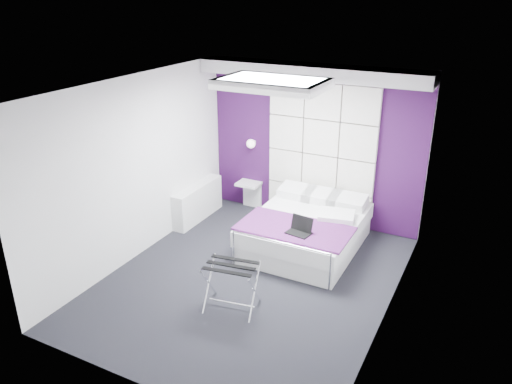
% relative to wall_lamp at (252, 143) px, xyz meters
% --- Properties ---
extents(floor, '(4.40, 4.40, 0.00)m').
position_rel_wall_lamp_xyz_m(floor, '(1.05, -2.06, -1.22)').
color(floor, black).
rests_on(floor, ground).
extents(ceiling, '(4.40, 4.40, 0.00)m').
position_rel_wall_lamp_xyz_m(ceiling, '(1.05, -2.06, 1.38)').
color(ceiling, white).
rests_on(ceiling, wall_back).
extents(wall_back, '(3.60, 0.00, 3.60)m').
position_rel_wall_lamp_xyz_m(wall_back, '(1.05, 0.14, 0.08)').
color(wall_back, silver).
rests_on(wall_back, floor).
extents(wall_left, '(0.00, 4.40, 4.40)m').
position_rel_wall_lamp_xyz_m(wall_left, '(-0.75, -2.06, 0.08)').
color(wall_left, silver).
rests_on(wall_left, floor).
extents(wall_right, '(0.00, 4.40, 4.40)m').
position_rel_wall_lamp_xyz_m(wall_right, '(2.85, -2.06, 0.08)').
color(wall_right, silver).
rests_on(wall_right, floor).
extents(accent_wall, '(3.58, 0.02, 2.58)m').
position_rel_wall_lamp_xyz_m(accent_wall, '(1.05, 0.13, 0.08)').
color(accent_wall, '#300D3A').
rests_on(accent_wall, wall_back).
extents(soffit, '(3.58, 0.50, 0.20)m').
position_rel_wall_lamp_xyz_m(soffit, '(1.05, -0.11, 1.28)').
color(soffit, silver).
rests_on(soffit, wall_back).
extents(headboard, '(1.80, 0.08, 2.30)m').
position_rel_wall_lamp_xyz_m(headboard, '(1.20, 0.08, -0.05)').
color(headboard, silver).
rests_on(headboard, wall_back).
extents(skylight, '(1.36, 0.86, 0.12)m').
position_rel_wall_lamp_xyz_m(skylight, '(1.05, -1.46, 1.33)').
color(skylight, white).
rests_on(skylight, ceiling).
extents(wall_lamp, '(0.15, 0.15, 0.15)m').
position_rel_wall_lamp_xyz_m(wall_lamp, '(0.00, 0.00, 0.00)').
color(wall_lamp, white).
rests_on(wall_lamp, wall_back).
extents(radiator, '(0.22, 1.20, 0.60)m').
position_rel_wall_lamp_xyz_m(radiator, '(-0.64, -0.76, -0.92)').
color(radiator, silver).
rests_on(radiator, floor).
extents(bed, '(1.58, 1.90, 0.67)m').
position_rel_wall_lamp_xyz_m(bed, '(1.37, -0.87, -0.94)').
color(bed, silver).
rests_on(bed, floor).
extents(nightstand, '(0.40, 0.31, 0.04)m').
position_rel_wall_lamp_xyz_m(nightstand, '(-0.05, -0.04, -0.74)').
color(nightstand, silver).
rests_on(nightstand, wall_back).
extents(luggage_rack, '(0.61, 0.45, 0.60)m').
position_rel_wall_lamp_xyz_m(luggage_rack, '(1.13, -2.72, -0.92)').
color(luggage_rack, silver).
rests_on(luggage_rack, floor).
extents(laptop, '(0.32, 0.23, 0.23)m').
position_rel_wall_lamp_xyz_m(laptop, '(1.49, -1.44, -0.63)').
color(laptop, black).
rests_on(laptop, bed).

